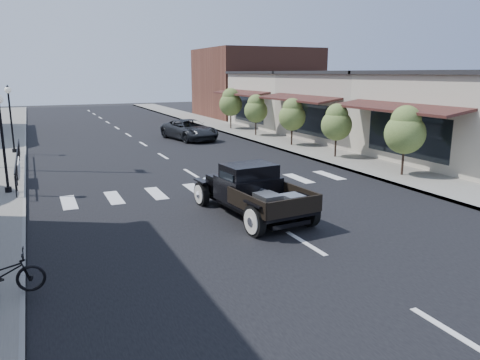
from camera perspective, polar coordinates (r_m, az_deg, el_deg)
name	(u,v)px	position (r m, az deg, el deg)	size (l,w,h in m)	color
ground	(257,214)	(15.54, 2.12, -4.20)	(120.00, 120.00, 0.00)	black
road	(150,149)	(29.43, -10.87, 3.78)	(14.00, 80.00, 0.02)	black
road_markings	(173,163)	(24.65, -8.17, 2.11)	(12.00, 60.00, 0.06)	silver
sidewalk_right	(272,140)	(32.39, 3.96, 4.93)	(3.00, 80.00, 0.15)	gray
storefront_mid	(369,107)	(34.10, 15.44, 8.57)	(10.00, 9.00, 4.50)	#AAA18F
storefront_far	(301,100)	(41.45, 7.47, 9.62)	(10.00, 9.00, 4.50)	#B8AE9C
far_building_right	(256,83)	(50.42, 1.97, 11.72)	(11.00, 10.00, 7.00)	brown
railing	(18,161)	(23.66, -25.47, 2.12)	(0.08, 10.00, 1.00)	black
banner	(20,173)	(21.72, -25.29, 0.74)	(0.04, 2.20, 0.60)	silver
lamp_post_b	(3,143)	(19.51, -26.92, 4.09)	(0.36, 0.36, 3.79)	black
lamp_post_c	(11,119)	(29.44, -26.14, 6.70)	(0.36, 0.36, 3.79)	black
small_tree_a	(404,142)	(21.78, 19.39, 4.42)	(1.77, 1.77, 2.95)	#566B31
small_tree_b	(336,131)	(25.66, 11.64, 5.84)	(1.64, 1.64, 2.74)	#566B31
small_tree_c	(292,122)	(29.55, 6.36, 6.98)	(1.68, 1.68, 2.80)	#566B31
small_tree_d	(256,116)	(34.08, 1.94, 7.85)	(1.68, 1.68, 2.81)	#566B31
small_tree_e	(231,109)	(38.31, -1.14, 8.65)	(1.87, 1.87, 3.11)	#566B31
hotrod_pickup	(252,190)	(15.11, 1.52, -1.28)	(2.33, 5.00, 1.73)	black
second_car	(189,130)	(32.82, -6.18, 6.08)	(2.32, 5.02, 1.40)	black
motorcycle	(0,275)	(10.76, -27.24, -10.27)	(0.60, 1.72, 0.90)	black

